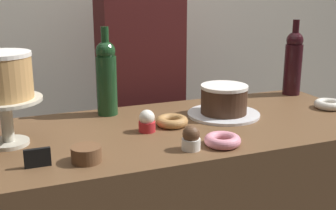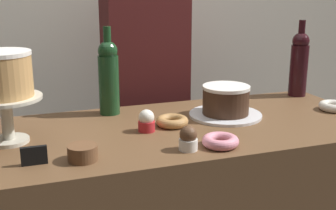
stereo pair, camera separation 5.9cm
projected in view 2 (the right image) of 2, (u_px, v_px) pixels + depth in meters
name	position (u px, v px, depth m)	size (l,w,h in m)	color
cake_stand_pedestal	(6.00, 112.00, 1.33)	(0.22, 0.22, 0.15)	beige
white_layer_cake	(2.00, 74.00, 1.30)	(0.18, 0.18, 0.14)	tan
silver_serving_platter	(225.00, 115.00, 1.62)	(0.27, 0.27, 0.01)	white
chocolate_round_cake	(226.00, 100.00, 1.60)	(0.17, 0.17, 0.11)	#3D2619
wine_bottle_green	(109.00, 76.00, 1.62)	(0.08, 0.08, 0.33)	#193D1E
wine_bottle_dark_red	(299.00, 63.00, 1.88)	(0.08, 0.08, 0.33)	black
cupcake_vanilla	(147.00, 121.00, 1.45)	(0.06, 0.06, 0.07)	red
cupcake_chocolate	(188.00, 139.00, 1.29)	(0.06, 0.06, 0.07)	white
donut_sugar	(334.00, 106.00, 1.69)	(0.11, 0.11, 0.03)	silver
donut_pink	(220.00, 141.00, 1.32)	(0.11, 0.11, 0.03)	pink
donut_maple	(172.00, 121.00, 1.51)	(0.11, 0.11, 0.03)	#B27F47
cookie_stack	(83.00, 153.00, 1.21)	(0.08, 0.08, 0.04)	brown
price_sign_chalkboard	(34.00, 156.00, 1.18)	(0.07, 0.01, 0.05)	black
barista_figure	(146.00, 103.00, 2.03)	(0.36, 0.22, 1.60)	black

